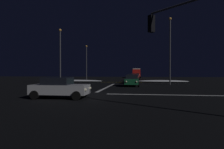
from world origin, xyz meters
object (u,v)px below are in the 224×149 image
box_truck (137,73)px  traffic_signal_se (189,31)px  sedan_orange (134,78)px  streetlamp_left_near (60,52)px  sedan_silver_crossing (60,88)px  sedan_gray (132,79)px  sedan_white (136,76)px  sedan_green (132,80)px  sedan_red (136,76)px  streetlamp_left_far (86,60)px  streetlamp_right_near (170,46)px  sedan_blue (135,77)px

box_truck → traffic_signal_se: 54.03m
sedan_orange → streetlamp_left_near: 15.91m
sedan_silver_crossing → traffic_signal_se: bearing=-21.7°
sedan_gray → sedan_white: bearing=89.3°
sedan_orange → streetlamp_left_near: bearing=-139.9°
sedan_green → streetlamp_left_near: bearing=163.9°
sedan_red → sedan_silver_crossing: size_ratio=1.00×
sedan_gray → traffic_signal_se: 23.66m
sedan_green → streetlamp_left_far: bearing=121.3°
sedan_orange → streetlamp_left_far: streetlamp_left_far is taller
sedan_white → streetlamp_right_near: (5.47, -27.06, 5.00)m
sedan_green → traffic_signal_se: traffic_signal_se is taller
sedan_red → streetlamp_right_near: streetlamp_right_near is taller
sedan_gray → box_truck: 30.76m
sedan_blue → box_truck: 18.35m
streetlamp_right_near → streetlamp_left_far: (-17.40, 16.00, -0.88)m
sedan_silver_crossing → streetlamp_right_near: bearing=57.4°
streetlamp_right_near → sedan_orange: bearing=120.1°
sedan_green → sedan_orange: (-0.10, 13.26, 0.00)m
sedan_orange → box_truck: bearing=89.2°
sedan_red → streetlamp_right_near: bearing=-75.5°
streetlamp_right_near → traffic_signal_se: bearing=-96.1°
sedan_blue → sedan_silver_crossing: bearing=-98.6°
traffic_signal_se → streetlamp_left_near: 25.02m
sedan_green → sedan_white: (0.14, 30.47, 0.00)m
sedan_gray → traffic_signal_se: traffic_signal_se is taller
sedan_gray → streetlamp_right_near: (5.76, -3.36, 5.00)m
sedan_green → sedan_orange: size_ratio=1.00×
sedan_gray → sedan_silver_crossing: size_ratio=1.00×
sedan_green → sedan_gray: (-0.16, 6.77, 0.00)m
traffic_signal_se → sedan_gray: bearing=99.0°
box_truck → streetlamp_right_near: (5.39, -34.10, 4.10)m
sedan_gray → sedan_blue: same height
streetlamp_left_near → sedan_gray: bearing=16.1°
sedan_orange → sedan_silver_crossing: 26.74m
sedan_gray → box_truck: bearing=89.3°
sedan_silver_crossing → sedan_white: bearing=83.4°
sedan_orange → sedan_white: bearing=89.2°
sedan_gray → sedan_blue: size_ratio=1.00×
sedan_silver_crossing → streetlamp_right_near: 20.15m
sedan_red → box_truck: size_ratio=0.52×
sedan_white → box_truck: size_ratio=0.52×
sedan_orange → sedan_silver_crossing: (-4.83, -26.30, 0.00)m
sedan_green → traffic_signal_se: (3.49, -16.38, 3.29)m
traffic_signal_se → sedan_orange: bearing=96.9°
sedan_blue → box_truck: bearing=89.1°
box_truck → streetlamp_left_far: size_ratio=0.98×
sedan_orange → streetlamp_left_far: size_ratio=0.51×
sedan_blue → traffic_signal_se: (3.56, -35.56, 3.29)m
sedan_blue → streetlamp_left_near: streetlamp_left_near is taller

